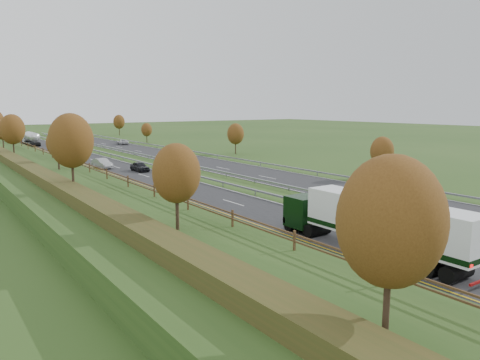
% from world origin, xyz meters
% --- Properties ---
extents(ground, '(400.00, 400.00, 0.00)m').
position_xyz_m(ground, '(8.00, 55.00, 0.00)').
color(ground, '#294719').
rests_on(ground, ground).
extents(near_carriageway, '(10.50, 200.00, 0.04)m').
position_xyz_m(near_carriageway, '(0.00, 60.00, 0.02)').
color(near_carriageway, black).
rests_on(near_carriageway, ground).
extents(far_carriageway, '(10.50, 200.00, 0.04)m').
position_xyz_m(far_carriageway, '(16.50, 60.00, 0.02)').
color(far_carriageway, black).
rests_on(far_carriageway, ground).
extents(hard_shoulder, '(3.00, 200.00, 0.04)m').
position_xyz_m(hard_shoulder, '(-3.75, 60.00, 0.02)').
color(hard_shoulder, black).
rests_on(hard_shoulder, ground).
extents(lane_markings, '(26.75, 200.00, 0.01)m').
position_xyz_m(lane_markings, '(6.40, 59.88, 0.05)').
color(lane_markings, silver).
rests_on(lane_markings, near_carriageway).
extents(embankment_left, '(12.00, 200.00, 2.00)m').
position_xyz_m(embankment_left, '(-13.00, 60.00, 1.00)').
color(embankment_left, '#294719').
rests_on(embankment_left, ground).
extents(hedge_left, '(2.20, 180.00, 1.10)m').
position_xyz_m(hedge_left, '(-15.00, 60.00, 2.55)').
color(hedge_left, '#383D18').
rests_on(hedge_left, embankment_left).
extents(fence_left, '(0.12, 189.06, 1.20)m').
position_xyz_m(fence_left, '(-8.50, 59.59, 2.73)').
color(fence_left, '#422B19').
rests_on(fence_left, embankment_left).
extents(median_barrier_near, '(0.32, 200.00, 0.71)m').
position_xyz_m(median_barrier_near, '(5.70, 60.00, 0.61)').
color(median_barrier_near, gray).
rests_on(median_barrier_near, ground).
extents(median_barrier_far, '(0.32, 200.00, 0.71)m').
position_xyz_m(median_barrier_far, '(10.80, 60.00, 0.61)').
color(median_barrier_far, gray).
rests_on(median_barrier_far, ground).
extents(outer_barrier_far, '(0.32, 200.00, 0.71)m').
position_xyz_m(outer_barrier_far, '(22.30, 60.00, 0.62)').
color(outer_barrier_far, gray).
rests_on(outer_barrier_far, ground).
extents(trees_left, '(6.64, 164.30, 7.66)m').
position_xyz_m(trees_left, '(-12.64, 56.63, 6.37)').
color(trees_left, '#2D2116').
rests_on(trees_left, embankment_left).
extents(trees_far, '(8.45, 118.60, 7.12)m').
position_xyz_m(trees_far, '(29.80, 89.21, 4.25)').
color(trees_far, '#2D2116').
rests_on(trees_far, ground).
extents(box_lorry, '(2.58, 16.28, 4.06)m').
position_xyz_m(box_lorry, '(-0.32, 2.92, 2.33)').
color(box_lorry, black).
rests_on(box_lorry, near_carriageway).
extents(road_tanker, '(2.40, 11.22, 3.46)m').
position_xyz_m(road_tanker, '(-1.60, 113.44, 1.86)').
color(road_tanker, silver).
rests_on(road_tanker, near_carriageway).
extents(car_dark_near, '(1.96, 4.45, 1.49)m').
position_xyz_m(car_dark_near, '(2.52, 51.44, 0.79)').
color(car_dark_near, black).
rests_on(car_dark_near, near_carriageway).
extents(car_silver_mid, '(2.30, 5.09, 1.62)m').
position_xyz_m(car_silver_mid, '(-1.22, 58.35, 0.85)').
color(car_silver_mid, '#9D9DA1').
rests_on(car_silver_mid, near_carriageway).
extents(car_small_far, '(2.27, 5.18, 1.48)m').
position_xyz_m(car_small_far, '(-1.51, 122.93, 0.78)').
color(car_small_far, '#121B39').
rests_on(car_small_far, near_carriageway).
extents(car_oncoming, '(2.87, 5.26, 1.40)m').
position_xyz_m(car_oncoming, '(18.69, 102.10, 0.74)').
color(car_oncoming, silver).
rests_on(car_oncoming, far_carriageway).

